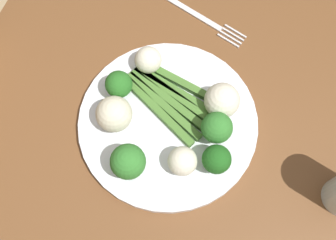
{
  "coord_description": "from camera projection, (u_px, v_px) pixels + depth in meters",
  "views": [
    {
      "loc": [
        0.27,
        0.04,
        1.38
      ],
      "look_at": [
        0.05,
        -0.04,
        0.76
      ],
      "focal_mm": 44.25,
      "sensor_mm": 36.0,
      "label": 1
    }
  ],
  "objects": [
    {
      "name": "ground_plane",
      "position": [
        184.0,
        193.0,
        1.39
      ],
      "size": [
        6.0,
        6.0,
        0.02
      ],
      "primitive_type": "cube",
      "color": "tan"
    },
    {
      "name": "dining_table",
      "position": [
        196.0,
        128.0,
        0.79
      ],
      "size": [
        1.33,
        0.81,
        0.74
      ],
      "color": "brown",
      "rests_on": "ground_plane"
    },
    {
      "name": "plate",
      "position": [
        168.0,
        123.0,
        0.67
      ],
      "size": [
        0.29,
        0.29,
        0.01
      ],
      "primitive_type": "cylinder",
      "color": "white",
      "rests_on": "dining_table"
    },
    {
      "name": "asparagus_bundle",
      "position": [
        171.0,
        97.0,
        0.67
      ],
      "size": [
        0.12,
        0.17,
        0.01
      ],
      "rotation": [
        0.0,
        0.0,
        1.23
      ],
      "color": "#47752D",
      "rests_on": "plate"
    },
    {
      "name": "broccoli_near_center",
      "position": [
        119.0,
        85.0,
        0.65
      ],
      "size": [
        0.04,
        0.04,
        0.05
      ],
      "color": "#568E33",
      "rests_on": "plate"
    },
    {
      "name": "broccoli_front",
      "position": [
        217.0,
        128.0,
        0.62
      ],
      "size": [
        0.05,
        0.05,
        0.06
      ],
      "color": "#609E3D",
      "rests_on": "plate"
    },
    {
      "name": "broccoli_front_left",
      "position": [
        128.0,
        162.0,
        0.6
      ],
      "size": [
        0.05,
        0.05,
        0.07
      ],
      "color": "#609E3D",
      "rests_on": "plate"
    },
    {
      "name": "broccoli_outer_edge",
      "position": [
        217.0,
        159.0,
        0.61
      ],
      "size": [
        0.04,
        0.04,
        0.05
      ],
      "color": "#4C7F2B",
      "rests_on": "plate"
    },
    {
      "name": "cauliflower_right",
      "position": [
        182.0,
        161.0,
        0.62
      ],
      "size": [
        0.04,
        0.04,
        0.04
      ],
      "primitive_type": "sphere",
      "color": "silver",
      "rests_on": "plate"
    },
    {
      "name": "cauliflower_back",
      "position": [
        114.0,
        114.0,
        0.64
      ],
      "size": [
        0.06,
        0.06,
        0.06
      ],
      "primitive_type": "sphere",
      "color": "beige",
      "rests_on": "plate"
    },
    {
      "name": "cauliflower_near_fork",
      "position": [
        148.0,
        60.0,
        0.68
      ],
      "size": [
        0.04,
        0.04,
        0.04
      ],
      "primitive_type": "sphere",
      "color": "silver",
      "rests_on": "plate"
    },
    {
      "name": "cauliflower_back_right",
      "position": [
        223.0,
        99.0,
        0.65
      ],
      "size": [
        0.06,
        0.06,
        0.06
      ],
      "primitive_type": "sphere",
      "color": "silver",
      "rests_on": "plate"
    },
    {
      "name": "fork",
      "position": [
        205.0,
        20.0,
        0.75
      ],
      "size": [
        0.06,
        0.16,
        0.0
      ],
      "rotation": [
        0.0,
        0.0,
        1.3
      ],
      "color": "silver",
      "rests_on": "dining_table"
    }
  ]
}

